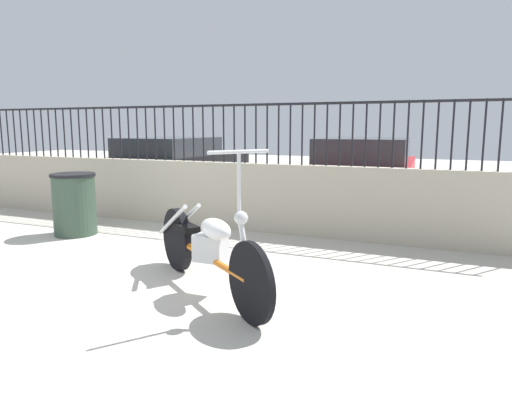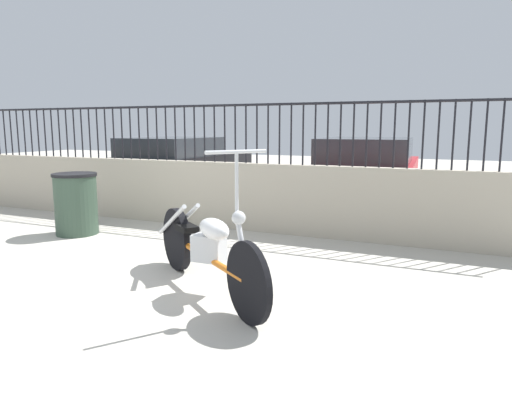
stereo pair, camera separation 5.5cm
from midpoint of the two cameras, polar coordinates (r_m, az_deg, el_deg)
The scene contains 7 objects.
ground_plane at distance 5.06m, azimuth -26.95°, elevation -9.49°, with size 40.00×40.00×0.00m, color #B7B2A5.
low_wall at distance 7.18m, azimuth -8.50°, elevation 0.56°, with size 9.78×0.18×0.99m.
fence_railing at distance 7.10m, azimuth -8.69°, elevation 8.91°, with size 9.78×0.04×0.85m.
motorcycle_orange at distance 4.28m, azimuth -6.35°, elevation -6.03°, with size 1.87×1.44×1.34m.
trash_bin at distance 6.89m, azimuth -21.37°, elevation -0.78°, with size 0.60×0.60×0.87m.
car_black at distance 10.84m, azimuth -9.84°, elevation 4.12°, with size 1.84×4.48×1.26m.
car_red at distance 9.11m, azimuth 13.80°, elevation 3.19°, with size 1.96×4.53×1.30m.
Camera 2 is at (3.81, -3.00, 1.50)m, focal length 32.00 mm.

